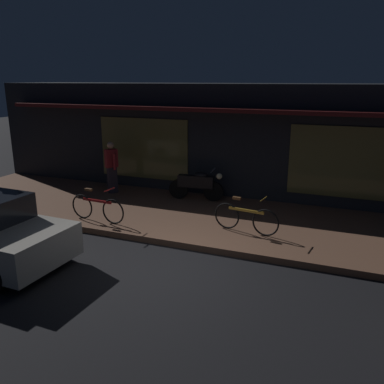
{
  "coord_description": "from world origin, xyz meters",
  "views": [
    {
      "loc": [
        3.26,
        -6.79,
        3.73
      ],
      "look_at": [
        -0.42,
        2.4,
        0.95
      ],
      "focal_mm": 37.66,
      "sensor_mm": 36.0,
      "label": 1
    }
  ],
  "objects_px": {
    "motorcycle": "(197,184)",
    "bicycle_extra": "(246,218)",
    "bicycle_parked": "(97,208)",
    "person_photographer": "(112,166)"
  },
  "relations": [
    {
      "from": "motorcycle",
      "to": "bicycle_extra",
      "type": "bearing_deg",
      "value": -45.55
    },
    {
      "from": "motorcycle",
      "to": "bicycle_extra",
      "type": "relative_size",
      "value": 1.03
    },
    {
      "from": "motorcycle",
      "to": "bicycle_parked",
      "type": "relative_size",
      "value": 1.03
    },
    {
      "from": "motorcycle",
      "to": "bicycle_extra",
      "type": "height_order",
      "value": "motorcycle"
    },
    {
      "from": "bicycle_parked",
      "to": "bicycle_extra",
      "type": "relative_size",
      "value": 1.01
    },
    {
      "from": "bicycle_parked",
      "to": "person_photographer",
      "type": "height_order",
      "value": "person_photographer"
    },
    {
      "from": "bicycle_extra",
      "to": "person_photographer",
      "type": "bearing_deg",
      "value": 159.41
    },
    {
      "from": "bicycle_parked",
      "to": "person_photographer",
      "type": "bearing_deg",
      "value": 114.46
    },
    {
      "from": "bicycle_parked",
      "to": "person_photographer",
      "type": "xyz_separation_m",
      "value": [
        -1.14,
        2.51,
        0.52
      ]
    },
    {
      "from": "person_photographer",
      "to": "bicycle_parked",
      "type": "bearing_deg",
      "value": -65.54
    }
  ]
}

